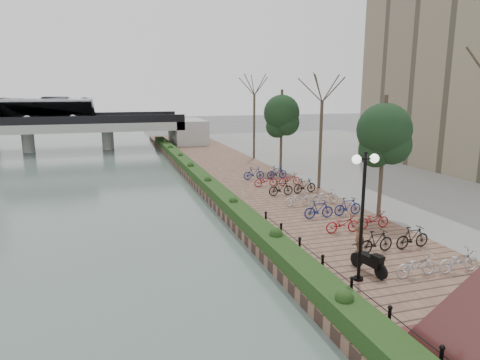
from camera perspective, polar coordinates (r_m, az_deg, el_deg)
name	(u,v)px	position (r m, az deg, el deg)	size (l,w,h in m)	color
ground	(327,336)	(13.93, 11.50, -19.69)	(220.00, 220.00, 0.00)	#59595B
promenade	(258,191)	(30.36, 2.40, -1.43)	(8.00, 75.00, 0.50)	brown
inland_pavement	(442,177)	(38.67, 25.36, 0.32)	(24.00, 75.00, 0.50)	gray
hedge	(203,179)	(31.68, -4.91, 0.12)	(1.10, 56.00, 0.60)	#163613
chain_fence	(336,277)	(15.70, 12.68, -12.44)	(0.10, 14.10, 0.70)	black
lamppost	(364,189)	(15.42, 16.17, -1.12)	(1.02, 0.32, 4.69)	black
motorcycle	(369,261)	(16.98, 16.77, -10.26)	(0.48, 1.55, 0.97)	black
pedestrian	(360,234)	(18.91, 15.67, -6.91)	(0.58, 0.38, 1.58)	brown
bicycle_parking	(322,202)	(24.82, 10.89, -2.95)	(2.40, 19.89, 1.00)	#B3B3B8
street_trees	(346,149)	(27.13, 13.94, 4.01)	(3.20, 37.12, 6.80)	#3A2F22
bridge	(31,124)	(56.12, -26.11, 6.74)	(36.00, 10.77, 6.50)	#9F9E99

